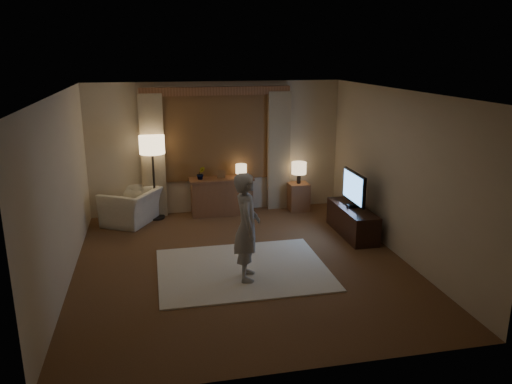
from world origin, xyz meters
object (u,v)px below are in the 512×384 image
object	(u,v)px
sideboard	(222,197)
person	(247,227)
tv_stand	(352,221)
side_table	(298,197)
armchair	(132,207)

from	to	relation	value
sideboard	person	size ratio (longest dim) A/B	0.78
tv_stand	person	world-z (taller)	person
tv_stand	side_table	bearing A→B (deg)	108.32
side_table	person	distance (m)	3.45
armchair	person	distance (m)	3.34
armchair	tv_stand	xyz separation A→B (m)	(3.85, -1.45, -0.07)
side_table	tv_stand	size ratio (longest dim) A/B	0.40
armchair	person	xyz separation A→B (m)	(1.68, -2.85, 0.47)
sideboard	side_table	distance (m)	1.58
sideboard	person	distance (m)	3.07
armchair	side_table	xyz separation A→B (m)	(3.33, 0.14, -0.04)
armchair	tv_stand	distance (m)	4.11
armchair	side_table	world-z (taller)	armchair
side_table	tv_stand	distance (m)	1.67
person	armchair	bearing A→B (deg)	39.83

